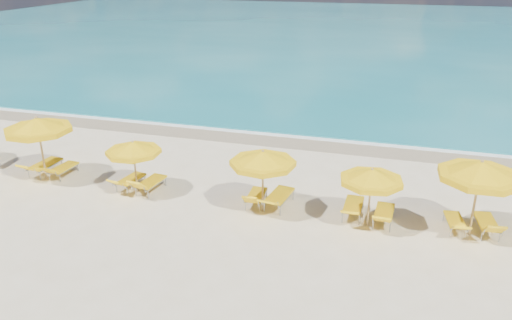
# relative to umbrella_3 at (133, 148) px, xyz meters

# --- Properties ---
(ground_plane) EXTENTS (120.00, 120.00, 0.00)m
(ground_plane) POSITION_rel_umbrella_3_xyz_m (4.25, 0.02, -1.77)
(ground_plane) COLOR beige
(ocean) EXTENTS (120.00, 80.00, 0.30)m
(ocean) POSITION_rel_umbrella_3_xyz_m (4.25, 48.02, -1.77)
(ocean) COLOR #15727B
(ocean) RESTS_ON ground
(wet_sand_band) EXTENTS (120.00, 2.60, 0.01)m
(wet_sand_band) POSITION_rel_umbrella_3_xyz_m (4.25, 7.42, -1.77)
(wet_sand_band) COLOR tan
(wet_sand_band) RESTS_ON ground
(foam_line) EXTENTS (120.00, 1.20, 0.03)m
(foam_line) POSITION_rel_umbrella_3_xyz_m (4.25, 8.22, -1.77)
(foam_line) COLOR white
(foam_line) RESTS_ON ground
(whitecap_near) EXTENTS (14.00, 0.36, 0.05)m
(whitecap_near) POSITION_rel_umbrella_3_xyz_m (-1.75, 17.02, -1.77)
(whitecap_near) COLOR white
(whitecap_near) RESTS_ON ground
(whitecap_far) EXTENTS (18.00, 0.30, 0.05)m
(whitecap_far) POSITION_rel_umbrella_3_xyz_m (12.25, 24.02, -1.77)
(whitecap_far) COLOR white
(whitecap_far) RESTS_ON ground
(umbrella_2) EXTENTS (3.38, 3.38, 2.62)m
(umbrella_2) POSITION_rel_umbrella_3_xyz_m (-4.15, 0.11, 0.46)
(umbrella_2) COLOR tan
(umbrella_2) RESTS_ON ground
(umbrella_3) EXTENTS (2.61, 2.61, 2.08)m
(umbrella_3) POSITION_rel_umbrella_3_xyz_m (0.00, 0.00, 0.00)
(umbrella_3) COLOR tan
(umbrella_3) RESTS_ON ground
(umbrella_4) EXTENTS (2.77, 2.77, 2.31)m
(umbrella_4) POSITION_rel_umbrella_3_xyz_m (4.98, -0.16, 0.20)
(umbrella_4) COLOR tan
(umbrella_4) RESTS_ON ground
(umbrella_5) EXTENTS (2.51, 2.51, 2.10)m
(umbrella_5) POSITION_rel_umbrella_3_xyz_m (8.60, -0.21, 0.02)
(umbrella_5) COLOR tan
(umbrella_5) RESTS_ON ground
(umbrella_6) EXTENTS (3.30, 3.30, 2.60)m
(umbrella_6) POSITION_rel_umbrella_3_xyz_m (11.79, 0.15, 0.45)
(umbrella_6) COLOR tan
(umbrella_6) RESTS_ON ground
(lounger_2_left) EXTENTS (0.77, 2.01, 0.83)m
(lounger_2_left) POSITION_rel_umbrella_3_xyz_m (-4.51, 0.50, -1.53)
(lounger_2_left) COLOR #A5A8AD
(lounger_2_left) RESTS_ON ground
(lounger_2_right) EXTENTS (0.66, 1.74, 0.75)m
(lounger_2_right) POSITION_rel_umbrella_3_xyz_m (-3.62, 0.51, -1.56)
(lounger_2_right) COLOR #A5A8AD
(lounger_2_right) RESTS_ON ground
(lounger_3_left) EXTENTS (0.81, 1.77, 0.73)m
(lounger_3_left) POSITION_rel_umbrella_3_xyz_m (-0.43, 0.25, -1.56)
(lounger_3_left) COLOR #A5A8AD
(lounger_3_left) RESTS_ON ground
(lounger_3_right) EXTENTS (0.80, 1.84, 0.85)m
(lounger_3_right) POSITION_rel_umbrella_3_xyz_m (0.46, 0.19, -1.54)
(lounger_3_right) COLOR #A5A8AD
(lounger_3_right) RESTS_ON ground
(lounger_4_left) EXTENTS (0.64, 1.70, 0.79)m
(lounger_4_left) POSITION_rel_umbrella_3_xyz_m (4.62, 0.25, -1.56)
(lounger_4_left) COLOR #A5A8AD
(lounger_4_left) RESTS_ON ground
(lounger_4_right) EXTENTS (0.92, 2.10, 0.79)m
(lounger_4_right) POSITION_rel_umbrella_3_xyz_m (5.44, 0.33, -1.53)
(lounger_4_right) COLOR #A5A8AD
(lounger_4_right) RESTS_ON ground
(lounger_5_left) EXTENTS (0.66, 1.92, 0.76)m
(lounger_5_left) POSITION_rel_umbrella_3_xyz_m (8.06, 0.36, -1.54)
(lounger_5_left) COLOR #A5A8AD
(lounger_5_left) RESTS_ON ground
(lounger_5_right) EXTENTS (0.71, 1.87, 0.79)m
(lounger_5_right) POSITION_rel_umbrella_3_xyz_m (9.10, 0.15, -1.55)
(lounger_5_right) COLOR #A5A8AD
(lounger_5_right) RESTS_ON ground
(lounger_6_left) EXTENTS (0.74, 1.68, 0.66)m
(lounger_6_left) POSITION_rel_umbrella_3_xyz_m (11.35, 0.32, -1.57)
(lounger_6_left) COLOR #A5A8AD
(lounger_6_left) RESTS_ON ground
(lounger_6_right) EXTENTS (0.79, 1.79, 0.82)m
(lounger_6_right) POSITION_rel_umbrella_3_xyz_m (12.31, 0.40, -1.55)
(lounger_6_right) COLOR #A5A8AD
(lounger_6_right) RESTS_ON ground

